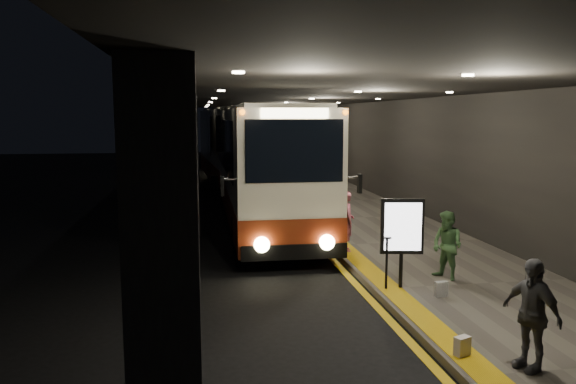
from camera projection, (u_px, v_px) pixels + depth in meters
ground at (243, 262)px, 14.54m from camera, size 90.00×90.00×0.00m
lane_line_white at (179, 227)px, 19.15m from camera, size 0.12×50.00×0.01m
kerb_stripe_yellow at (299, 223)px, 19.80m from camera, size 0.18×50.00×0.01m
sidewalk at (364, 219)px, 20.16m from camera, size 4.50×50.00×0.15m
tactile_strip at (312, 218)px, 19.86m from camera, size 0.50×50.00×0.01m
terminal_wall at (426, 137)px, 20.12m from camera, size 0.10×50.00×6.00m
support_columns at (186, 165)px, 17.92m from camera, size 0.80×24.80×4.40m
canopy at (303, 91)px, 19.20m from camera, size 9.00×50.00×0.40m
coach_main at (264, 171)px, 19.18m from camera, size 2.67×12.71×3.95m
coach_second at (235, 151)px, 29.54m from camera, size 3.51×13.04×4.05m
coach_third at (224, 142)px, 43.90m from camera, size 2.61×11.62×3.64m
passenger_boarding at (347, 221)px, 15.02m from camera, size 0.44×0.62×1.63m
passenger_waiting_green at (447, 246)px, 12.40m from camera, size 0.74×0.87×1.53m
passenger_waiting_grey at (531, 314)px, 7.99m from camera, size 0.77×1.06×1.63m
bag_polka at (441, 289)px, 11.28m from camera, size 0.27×0.14×0.31m
bag_plain at (462, 346)px, 8.49m from camera, size 0.28×0.22×0.30m
info_sign at (402, 228)px, 11.70m from camera, size 0.91×0.26×1.91m
stanchion_post at (387, 263)px, 11.72m from camera, size 0.05×0.05×1.10m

